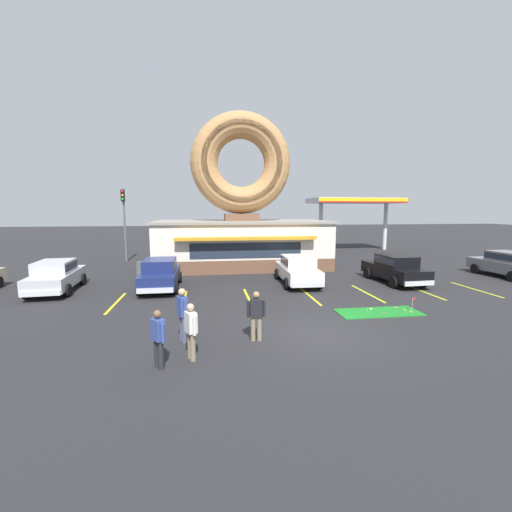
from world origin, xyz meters
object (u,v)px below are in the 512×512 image
at_px(car_grey, 507,263).
at_px(pedestrian_clipboard_woman, 182,312).
at_px(pedestrian_blue_sweater_man, 191,329).
at_px(traffic_light_pole, 124,215).
at_px(car_navy, 160,273).
at_px(pedestrian_leather_jacket_man, 158,336).
at_px(car_white, 297,269).
at_px(car_black, 395,268).
at_px(car_silver, 56,275).
at_px(trash_bin, 140,269).
at_px(pedestrian_hooded_kid, 256,314).
at_px(golf_ball, 367,310).
at_px(putting_flag_pin, 413,301).

relative_size(car_grey, pedestrian_clipboard_woman, 2.66).
relative_size(pedestrian_blue_sweater_man, traffic_light_pole, 0.28).
height_order(car_navy, pedestrian_leather_jacket_man, car_navy).
bearing_deg(car_white, car_black, -4.64).
bearing_deg(car_white, car_silver, 179.92).
relative_size(car_silver, pedestrian_clipboard_woman, 2.71).
xyz_separation_m(pedestrian_blue_sweater_man, trash_bin, (-3.61, 12.40, -0.39)).
relative_size(car_grey, pedestrian_leather_jacket_man, 2.92).
height_order(car_grey, pedestrian_blue_sweater_man, pedestrian_blue_sweater_man).
bearing_deg(pedestrian_hooded_kid, car_navy, 116.68).
bearing_deg(trash_bin, car_navy, -64.33).
height_order(pedestrian_leather_jacket_man, traffic_light_pole, traffic_light_pole).
xyz_separation_m(pedestrian_hooded_kid, trash_bin, (-5.60, 11.28, -0.39)).
relative_size(car_grey, pedestrian_blue_sweater_man, 2.85).
bearing_deg(golf_ball, car_navy, 148.81).
bearing_deg(pedestrian_clipboard_woman, car_grey, 22.06).
height_order(golf_ball, car_black, car_black).
relative_size(pedestrian_blue_sweater_man, pedestrian_leather_jacket_man, 1.02).
xyz_separation_m(putting_flag_pin, trash_bin, (-12.43, 9.10, 0.06)).
xyz_separation_m(pedestrian_hooded_kid, traffic_light_pole, (-7.93, 18.07, 2.82)).
bearing_deg(pedestrian_leather_jacket_man, trash_bin, 102.25).
bearing_deg(car_navy, golf_ball, -31.19).
bearing_deg(car_black, pedestrian_clipboard_woman, -147.50).
relative_size(golf_ball, pedestrian_hooded_kid, 0.03).
bearing_deg(car_silver, golf_ball, -21.44).
height_order(putting_flag_pin, pedestrian_hooded_kid, pedestrian_hooded_kid).
height_order(car_navy, pedestrian_clipboard_woman, pedestrian_clipboard_woman).
height_order(car_silver, pedestrian_clipboard_woman, pedestrian_clipboard_woman).
bearing_deg(pedestrian_clipboard_woman, pedestrian_blue_sweater_man, -76.84).
bearing_deg(golf_ball, car_white, 104.97).
xyz_separation_m(car_black, trash_bin, (-14.70, 3.77, -0.37)).
xyz_separation_m(car_white, pedestrian_blue_sweater_man, (-5.50, -9.09, 0.01)).
bearing_deg(car_silver, car_black, -1.48).
bearing_deg(pedestrian_hooded_kid, pedestrian_blue_sweater_man, -150.61).
height_order(car_black, traffic_light_pole, traffic_light_pole).
bearing_deg(car_grey, car_navy, -179.62).
xyz_separation_m(golf_ball, car_black, (4.12, 5.07, 0.82)).
distance_m(car_white, pedestrian_clipboard_woman, 9.67).
height_order(car_white, car_silver, same).
relative_size(pedestrian_hooded_kid, pedestrian_clipboard_woman, 0.93).
bearing_deg(pedestrian_leather_jacket_man, pedestrian_hooded_kid, 28.26).
bearing_deg(pedestrian_hooded_kid, traffic_light_pole, 113.69).
bearing_deg(car_silver, car_white, -0.08).
bearing_deg(traffic_light_pole, pedestrian_blue_sweater_man, -72.80).
relative_size(car_silver, pedestrian_leather_jacket_man, 2.97).
distance_m(car_white, car_grey, 13.31).
distance_m(putting_flag_pin, car_black, 5.81).
height_order(car_navy, trash_bin, car_navy).
bearing_deg(car_navy, trash_bin, 115.67).
xyz_separation_m(car_white, pedestrian_leather_jacket_man, (-6.33, -9.48, -0.01)).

